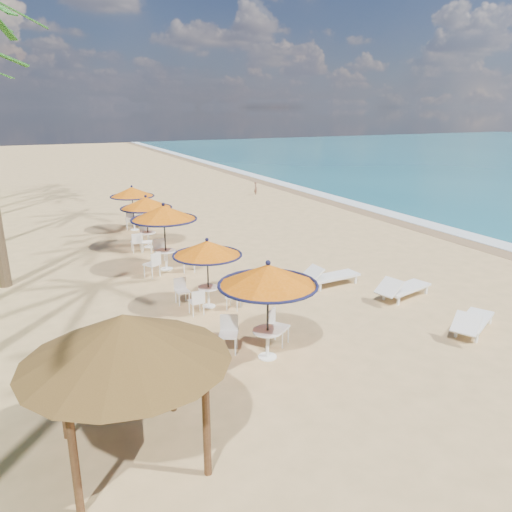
{
  "coord_description": "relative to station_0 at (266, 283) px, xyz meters",
  "views": [
    {
      "loc": [
        -9.69,
        -10.17,
        5.87
      ],
      "look_at": [
        -2.99,
        3.97,
        1.2
      ],
      "focal_mm": 35.0,
      "sensor_mm": 36.0,
      "label": 1
    }
  ],
  "objects": [
    {
      "name": "ground",
      "position": [
        4.74,
        0.29,
        -1.9
      ],
      "size": [
        160.0,
        160.0,
        0.0
      ],
      "primitive_type": "plane",
      "color": "tan",
      "rests_on": "ground"
    },
    {
      "name": "foam_strip",
      "position": [
        14.04,
        10.29,
        -1.9
      ],
      "size": [
        1.2,
        140.0,
        0.04
      ],
      "primitive_type": "cube",
      "color": "white",
      "rests_on": "ground"
    },
    {
      "name": "wetsand_band",
      "position": [
        13.14,
        10.29,
        -1.9
      ],
      "size": [
        1.4,
        140.0,
        0.02
      ],
      "primitive_type": "cube",
      "color": "olive",
      "rests_on": "ground"
    },
    {
      "name": "station_0",
      "position": [
        0.0,
        0.0,
        0.0
      ],
      "size": [
        2.39,
        2.39,
        2.49
      ],
      "color": "black",
      "rests_on": "ground"
    },
    {
      "name": "station_1",
      "position": [
        -0.19,
        3.59,
        -0.3
      ],
      "size": [
        2.09,
        2.09,
        2.18
      ],
      "color": "black",
      "rests_on": "ground"
    },
    {
      "name": "station_2",
      "position": [
        -0.33,
        7.74,
        -0.04
      ],
      "size": [
        2.45,
        2.45,
        2.55
      ],
      "color": "black",
      "rests_on": "ground"
    },
    {
      "name": "station_3",
      "position": [
        -0.24,
        11.12,
        -0.21
      ],
      "size": [
        2.21,
        2.3,
        2.3
      ],
      "color": "black",
      "rests_on": "ground"
    },
    {
      "name": "station_4",
      "position": [
        -0.04,
        14.7,
        -0.26
      ],
      "size": [
        2.15,
        2.18,
        2.24
      ],
      "color": "black",
      "rests_on": "ground"
    },
    {
      "name": "lounger_near",
      "position": [
        5.62,
        -1.21,
        -1.55
      ],
      "size": [
        2.13,
        1.53,
        0.74
      ],
      "rotation": [
        0.0,
        0.0,
        0.48
      ],
      "color": "white",
      "rests_on": "ground"
    },
    {
      "name": "lounger_mid",
      "position": [
        5.64,
        1.61,
        -1.54
      ],
      "size": [
        2.25,
        1.16,
        0.77
      ],
      "rotation": [
        0.0,
        0.0,
        0.24
      ],
      "color": "white",
      "rests_on": "ground"
    },
    {
      "name": "lounger_far",
      "position": [
        4.17,
        3.61,
        -1.54
      ],
      "size": [
        2.22,
        0.84,
        0.78
      ],
      "rotation": [
        0.0,
        0.0,
        0.08
      ],
      "color": "white",
      "rests_on": "ground"
    },
    {
      "name": "palapa",
      "position": [
        -3.71,
        -2.25,
        0.34
      ],
      "size": [
        3.5,
        3.5,
        2.67
      ],
      "color": "brown",
      "rests_on": "ground"
    },
    {
      "name": "person",
      "position": [
        9.9,
        21.5,
        -1.42
      ],
      "size": [
        0.3,
        0.39,
        0.96
      ],
      "primitive_type": "imported",
      "rotation": [
        0.0,
        0.0,
        1.35
      ],
      "color": "#895B45",
      "rests_on": "ground"
    }
  ]
}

